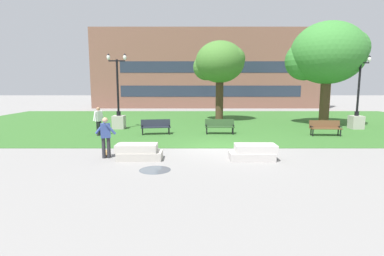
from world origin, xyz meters
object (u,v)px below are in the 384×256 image
Objects in this scene: park_bench_far_left at (220,126)px; lamp_post_center at (357,114)px; person_skateboarder at (106,135)px; lamp_post_left at (119,114)px; park_bench_near_left at (325,127)px; person_bystander_near_lawn at (99,120)px; concrete_block_left at (254,152)px; skateboard at (107,153)px; concrete_block_center at (139,152)px; park_bench_near_right at (156,126)px.

lamp_post_center reaches higher than park_bench_far_left.
lamp_post_left is at bearing 100.07° from person_skateboarder.
lamp_post_center reaches higher than park_bench_near_left.
park_bench_near_left is 13.31m from lamp_post_left.
person_bystander_near_lawn reaches higher than park_bench_near_left.
park_bench_far_left is 7.12m from lamp_post_left.
concrete_block_left is 1.10× the size of person_skateboarder.
concrete_block_left is at bearing -7.31° from skateboard.
concrete_block_center is at bearing -148.00° from lamp_post_center.
park_bench_near_right reaches higher than concrete_block_left.
concrete_block_left is at bearing -48.58° from lamp_post_left.
park_bench_near_right is at bearing 74.54° from skateboard.
person_skateboarder is 1.65× the size of skateboard.
park_bench_near_right is 3.94m from park_bench_far_left.
person_bystander_near_lawn reaches higher than park_bench_far_left.
concrete_block_center is 6.15m from park_bench_near_right.
person_bystander_near_lawn is at bearing 144.48° from concrete_block_left.
concrete_block_center is 6.63m from person_bystander_near_lawn.
lamp_post_left reaches higher than concrete_block_center.
concrete_block_center is 8.98m from lamp_post_left.
lamp_post_left reaches higher than person_bystander_near_lawn.
skateboard is 0.61× the size of person_bystander_near_lawn.
park_bench_far_left is at bearing 97.09° from concrete_block_left.
concrete_block_left is at bearing -52.80° from park_bench_near_right.
concrete_block_center is 15.94m from lamp_post_center.
person_bystander_near_lawn is at bearing 179.89° from park_bench_near_left.
lamp_post_center is at bearing 28.85° from person_skateboarder.
lamp_post_left is (-2.85, 8.48, 0.74)m from concrete_block_center.
person_skateboarder reaches higher than concrete_block_center.
lamp_post_left reaches higher than person_skateboarder.
park_bench_near_right is at bearing -39.55° from lamp_post_left.
park_bench_near_left reaches higher than concrete_block_left.
lamp_post_center is at bearing 9.31° from person_bystander_near_lawn.
park_bench_far_left is at bearing -167.40° from lamp_post_center.
skateboard is (-1.53, 0.72, -0.22)m from concrete_block_center.
lamp_post_center reaches higher than skateboard.
skateboard is at bearing -134.29° from park_bench_far_left.
park_bench_near_right reaches higher than skateboard.
park_bench_near_left is at bearing -2.82° from park_bench_near_right.
park_bench_far_left reaches higher than concrete_block_center.
concrete_block_left is 1.81× the size of skateboard.
park_bench_near_left reaches higher than concrete_block_center.
person_bystander_near_lawn is at bearing -100.26° from lamp_post_left.
person_bystander_near_lawn is at bearing -171.88° from park_bench_near_right.
lamp_post_left reaches higher than park_bench_far_left.
lamp_post_left is at bearing 140.45° from park_bench_near_right.
lamp_post_left is at bearing 167.71° from park_bench_near_left.
person_skateboarder is 1.00× the size of person_bystander_near_lawn.
park_bench_far_left is 0.37× the size of lamp_post_center.
skateboard is (-6.23, 0.80, -0.22)m from concrete_block_left.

